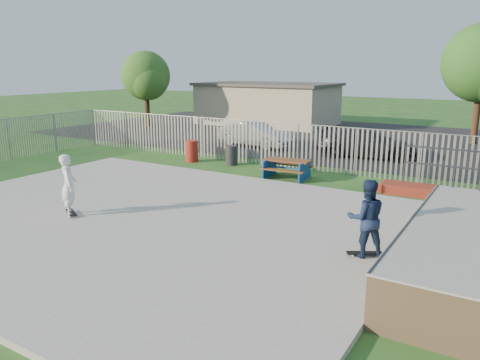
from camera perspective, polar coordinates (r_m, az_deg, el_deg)
The scene contains 16 objects.
ground at distance 14.33m, azimuth -12.01°, elevation -4.78°, with size 120.00×120.00×0.00m, color #24531C.
concrete_slab at distance 14.30m, azimuth -12.02°, elevation -4.50°, with size 15.00×12.00×0.15m, color gray.
fence at distance 17.04m, azimuth 0.91°, elevation 1.96°, with size 26.04×16.02×2.00m.
picnic_table at distance 19.19m, azimuth 5.73°, elevation 1.38°, with size 1.96×1.67×0.78m.
funbox at distance 17.82m, azimuth 19.91°, elevation -1.07°, with size 1.85×1.03×0.36m.
trash_bin_red at distance 22.56m, azimuth -5.90°, elevation 3.53°, with size 0.61×0.61×1.02m, color maroon.
trash_bin_grey at distance 21.69m, azimuth -1.03°, elevation 3.04°, with size 0.54×0.54×0.91m, color #242427.
parking_lot at distance 30.64m, azimuth 13.09°, elevation 4.99°, with size 40.00×18.00×0.02m, color black.
car_silver at distance 26.50m, azimuth 1.80°, elevation 5.57°, with size 1.48×4.25×1.40m, color #A9A9AE.
car_dark at distance 24.29m, azimuth 15.17°, elevation 4.41°, with size 2.02×4.97×1.44m, color #222327.
building at distance 37.26m, azimuth 3.37°, elevation 9.29°, with size 10.40×6.40×3.20m.
tree_left at distance 36.36m, azimuth -11.41°, elevation 12.34°, with size 3.62×3.62×5.59m.
skateboard_a at distance 11.47m, azimuth 14.87°, elevation -8.70°, with size 0.79×0.58×0.08m.
skateboard_b at distance 14.89m, azimuth -19.87°, elevation -3.84°, with size 0.80×0.56×0.08m.
skater_navy at distance 11.17m, azimuth 15.14°, elevation -4.52°, with size 0.89×0.70×1.84m, color #152242.
skater_white at distance 14.67m, azimuth -20.14°, elevation -0.56°, with size 0.67×0.44×1.84m, color white.
Camera 1 is at (9.45, -9.80, 4.47)m, focal length 35.00 mm.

